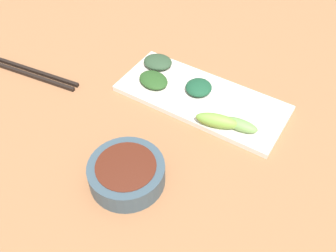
% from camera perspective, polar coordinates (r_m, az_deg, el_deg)
% --- Properties ---
extents(tabletop, '(2.10, 2.10, 0.02)m').
position_cam_1_polar(tabletop, '(0.74, -1.08, -1.94)').
color(tabletop, '#9B6742').
rests_on(tabletop, ground).
extents(sauce_bowl, '(0.13, 0.13, 0.04)m').
position_cam_1_polar(sauce_bowl, '(0.65, -6.36, -7.12)').
color(sauce_bowl, '#374C58').
rests_on(sauce_bowl, tabletop).
extents(serving_plate, '(0.15, 0.36, 0.01)m').
position_cam_1_polar(serving_plate, '(0.80, 5.13, 4.28)').
color(serving_plate, silver).
rests_on(serving_plate, tabletop).
extents(broccoli_leafy_0, '(0.07, 0.08, 0.02)m').
position_cam_1_polar(broccoli_leafy_0, '(0.82, -2.24, 7.07)').
color(broccoli_leafy_0, '#274F20').
rests_on(broccoli_leafy_0, serving_plate).
extents(broccoli_stalk_1, '(0.03, 0.07, 0.02)m').
position_cam_1_polar(broccoli_stalk_1, '(0.73, 10.96, 0.18)').
color(broccoli_stalk_1, '#6D9E51').
rests_on(broccoli_stalk_1, serving_plate).
extents(broccoli_stalk_2, '(0.05, 0.09, 0.03)m').
position_cam_1_polar(broccoli_stalk_2, '(0.73, 7.49, 0.81)').
color(broccoli_stalk_2, '#76A841').
rests_on(broccoli_stalk_2, serving_plate).
extents(broccoli_leafy_3, '(0.07, 0.07, 0.02)m').
position_cam_1_polar(broccoli_leafy_3, '(0.80, 4.72, 5.92)').
color(broccoli_leafy_3, '#194B2F').
rests_on(broccoli_leafy_3, serving_plate).
extents(broccoli_leafy_4, '(0.07, 0.08, 0.02)m').
position_cam_1_polar(broccoli_leafy_4, '(0.87, -1.57, 9.78)').
color(broccoli_leafy_4, '#2C472E').
rests_on(broccoli_leafy_4, serving_plate).
extents(chopsticks, '(0.05, 0.23, 0.01)m').
position_cam_1_polar(chopsticks, '(0.92, -19.83, 7.55)').
color(chopsticks, black).
rests_on(chopsticks, tabletop).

